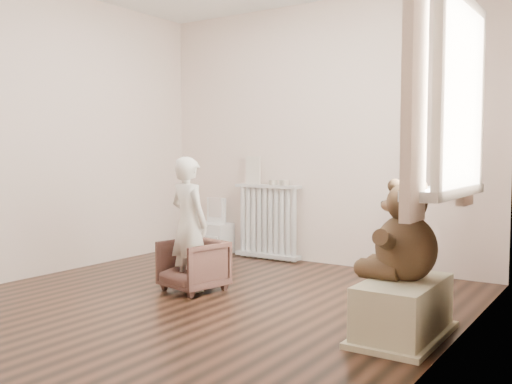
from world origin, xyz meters
The scene contains 18 objects.
floor centered at (0.00, 0.00, 0.00)m, with size 3.60×3.60×0.01m, color black.
back_wall centered at (0.00, 1.80, 1.30)m, with size 3.60×0.02×2.60m, color white.
left_wall centered at (-1.80, 0.00, 1.30)m, with size 0.02×3.60×2.60m, color white.
right_wall centered at (1.80, 0.00, 1.30)m, with size 0.02×3.60×2.60m, color white.
window centered at (1.76, 0.30, 1.45)m, with size 0.03×0.90×1.10m, color white.
window_sill centered at (1.67, 0.30, 0.87)m, with size 0.22×1.10×0.06m, color silver.
curtain_left centered at (1.65, -0.27, 1.39)m, with size 0.06×0.26×1.30m, color beige.
curtain_right centered at (1.65, 0.87, 1.39)m, with size 0.06×0.26×1.30m, color beige.
radiator centered at (-0.52, 1.68, 0.39)m, with size 0.74×0.14×0.78m, color silver.
paper_doll centered at (-0.71, 1.68, 0.92)m, with size 0.18×0.02×0.29m, color beige.
tin_a centered at (-0.46, 1.68, 0.80)m, with size 0.09×0.09×0.05m, color #A59E8C.
tin_b centered at (-0.33, 1.68, 0.80)m, with size 0.10×0.10×0.06m, color #A59E8C.
toy_vanity centered at (-1.22, 1.65, 0.28)m, with size 0.39×0.28×0.61m, color silver.
armchair centered at (-0.28, 0.19, 0.21)m, with size 0.44×0.45×0.41m, color #54332B.
child centered at (-0.28, 0.14, 0.55)m, with size 0.39×0.25×1.06m, color white.
toy_bench centered at (1.52, -0.01, 0.20)m, with size 0.39×0.74×0.35m, color beige.
teddy_bear centered at (1.52, 0.03, 0.67)m, with size 0.48×0.37×0.59m, color #352516, non-canonical shape.
plush_cat centered at (1.66, 0.43, 1.00)m, with size 0.17×0.28×0.23m, color slate, non-canonical shape.
Camera 1 is at (2.65, -3.30, 1.12)m, focal length 40.00 mm.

